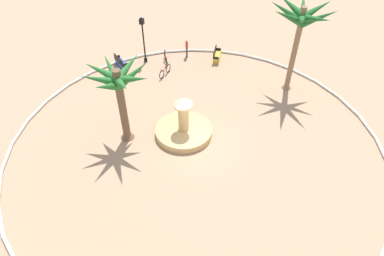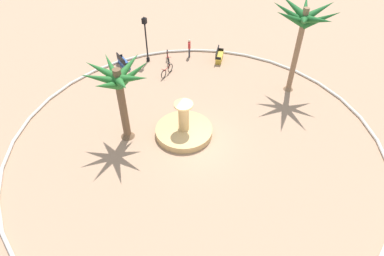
{
  "view_description": "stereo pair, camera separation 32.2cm",
  "coord_description": "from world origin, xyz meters",
  "px_view_note": "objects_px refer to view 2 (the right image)",
  "views": [
    {
      "loc": [
        -5.3,
        14.34,
        15.04
      ],
      "look_at": [
        0.3,
        -0.14,
        1.0
      ],
      "focal_mm": 31.65,
      "sensor_mm": 36.0,
      "label": 1
    },
    {
      "loc": [
        -5.6,
        14.22,
        15.04
      ],
      "look_at": [
        0.3,
        -0.14,
        1.0
      ],
      "focal_mm": 31.65,
      "sensor_mm": 36.0,
      "label": 2
    }
  ],
  "objects_px": {
    "lamppost": "(146,36)",
    "person_cyclist_helmet": "(189,47)",
    "bicycle_by_lamppost": "(167,71)",
    "palm_tree_near_fountain": "(303,23)",
    "palm_tree_by_curb": "(119,84)",
    "bench_east": "(219,57)",
    "bench_west": "(124,63)",
    "fountain": "(184,130)",
    "bicycle_red_frame": "(168,58)"
  },
  "relations": [
    {
      "from": "bicycle_by_lamppost",
      "to": "lamppost",
      "type": "bearing_deg",
      "value": -28.46
    },
    {
      "from": "lamppost",
      "to": "person_cyclist_helmet",
      "type": "distance_m",
      "value": 3.83
    },
    {
      "from": "palm_tree_near_fountain",
      "to": "lamppost",
      "type": "relative_size",
      "value": 1.67
    },
    {
      "from": "palm_tree_near_fountain",
      "to": "bicycle_by_lamppost",
      "type": "bearing_deg",
      "value": 10.44
    },
    {
      "from": "palm_tree_by_curb",
      "to": "bicycle_red_frame",
      "type": "relative_size",
      "value": 3.56
    },
    {
      "from": "palm_tree_by_curb",
      "to": "bench_east",
      "type": "distance_m",
      "value": 12.0
    },
    {
      "from": "fountain",
      "to": "bicycle_red_frame",
      "type": "bearing_deg",
      "value": -58.15
    },
    {
      "from": "bicycle_red_frame",
      "to": "person_cyclist_helmet",
      "type": "xyz_separation_m",
      "value": [
        -1.31,
        -1.5,
        0.53
      ]
    },
    {
      "from": "palm_tree_near_fountain",
      "to": "palm_tree_by_curb",
      "type": "relative_size",
      "value": 1.24
    },
    {
      "from": "bench_west",
      "to": "bicycle_red_frame",
      "type": "relative_size",
      "value": 1.07
    },
    {
      "from": "fountain",
      "to": "palm_tree_by_curb",
      "type": "xyz_separation_m",
      "value": [
        3.26,
        1.6,
        3.7
      ]
    },
    {
      "from": "palm_tree_near_fountain",
      "to": "bicycle_red_frame",
      "type": "relative_size",
      "value": 4.41
    },
    {
      "from": "palm_tree_by_curb",
      "to": "bench_east",
      "type": "bearing_deg",
      "value": -102.05
    },
    {
      "from": "fountain",
      "to": "person_cyclist_helmet",
      "type": "bearing_deg",
      "value": -69.39
    },
    {
      "from": "bench_east",
      "to": "bicycle_by_lamppost",
      "type": "distance_m",
      "value": 4.85
    },
    {
      "from": "bicycle_by_lamppost",
      "to": "person_cyclist_helmet",
      "type": "relative_size",
      "value": 1.06
    },
    {
      "from": "bench_east",
      "to": "bench_west",
      "type": "height_order",
      "value": "same"
    },
    {
      "from": "bench_east",
      "to": "bench_west",
      "type": "bearing_deg",
      "value": 29.64
    },
    {
      "from": "palm_tree_by_curb",
      "to": "bicycle_by_lamppost",
      "type": "relative_size",
      "value": 3.09
    },
    {
      "from": "bicycle_by_lamppost",
      "to": "fountain",
      "type": "bearing_deg",
      "value": 124.3
    },
    {
      "from": "bench_west",
      "to": "bicycle_by_lamppost",
      "type": "relative_size",
      "value": 0.93
    },
    {
      "from": "palm_tree_near_fountain",
      "to": "bicycle_red_frame",
      "type": "height_order",
      "value": "palm_tree_near_fountain"
    },
    {
      "from": "bicycle_red_frame",
      "to": "person_cyclist_helmet",
      "type": "bearing_deg",
      "value": -131.16
    },
    {
      "from": "bench_east",
      "to": "bicycle_by_lamppost",
      "type": "height_order",
      "value": "bench_east"
    },
    {
      "from": "fountain",
      "to": "lamppost",
      "type": "height_order",
      "value": "lamppost"
    },
    {
      "from": "palm_tree_by_curb",
      "to": "bench_west",
      "type": "relative_size",
      "value": 3.32
    },
    {
      "from": "bicycle_red_frame",
      "to": "bicycle_by_lamppost",
      "type": "distance_m",
      "value": 1.93
    },
    {
      "from": "fountain",
      "to": "bench_east",
      "type": "xyz_separation_m",
      "value": [
        0.88,
        -9.57,
        0.01
      ]
    },
    {
      "from": "fountain",
      "to": "bicycle_by_lamppost",
      "type": "relative_size",
      "value": 2.14
    },
    {
      "from": "palm_tree_near_fountain",
      "to": "bench_east",
      "type": "distance_m",
      "value": 8.2
    },
    {
      "from": "palm_tree_by_curb",
      "to": "lamppost",
      "type": "distance_m",
      "value": 9.46
    },
    {
      "from": "bench_east",
      "to": "person_cyclist_helmet",
      "type": "relative_size",
      "value": 1.02
    },
    {
      "from": "lamppost",
      "to": "bicycle_by_lamppost",
      "type": "height_order",
      "value": "lamppost"
    },
    {
      "from": "bicycle_by_lamppost",
      "to": "person_cyclist_helmet",
      "type": "distance_m",
      "value": 3.37
    },
    {
      "from": "fountain",
      "to": "palm_tree_near_fountain",
      "type": "relative_size",
      "value": 0.56
    },
    {
      "from": "bench_west",
      "to": "bicycle_by_lamppost",
      "type": "distance_m",
      "value": 3.85
    },
    {
      "from": "lamppost",
      "to": "bicycle_by_lamppost",
      "type": "bearing_deg",
      "value": 151.54
    },
    {
      "from": "bench_west",
      "to": "lamppost",
      "type": "bearing_deg",
      "value": -132.99
    },
    {
      "from": "fountain",
      "to": "bench_west",
      "type": "bearing_deg",
      "value": -35.6
    },
    {
      "from": "palm_tree_by_curb",
      "to": "person_cyclist_helmet",
      "type": "bearing_deg",
      "value": -89.1
    },
    {
      "from": "bicycle_red_frame",
      "to": "bicycle_by_lamppost",
      "type": "bearing_deg",
      "value": 112.84
    },
    {
      "from": "bicycle_red_frame",
      "to": "bicycle_by_lamppost",
      "type": "height_order",
      "value": "same"
    },
    {
      "from": "fountain",
      "to": "bench_west",
      "type": "xyz_separation_m",
      "value": [
        7.83,
        -5.61,
        0.01
      ]
    },
    {
      "from": "bench_west",
      "to": "lamppost",
      "type": "distance_m",
      "value": 2.88
    },
    {
      "from": "palm_tree_by_curb",
      "to": "bench_west",
      "type": "height_order",
      "value": "palm_tree_by_curb"
    },
    {
      "from": "lamppost",
      "to": "person_cyclist_helmet",
      "type": "height_order",
      "value": "lamppost"
    },
    {
      "from": "fountain",
      "to": "bicycle_red_frame",
      "type": "xyz_separation_m",
      "value": [
        4.74,
        -7.63,
        0.05
      ]
    },
    {
      "from": "bench_east",
      "to": "palm_tree_by_curb",
      "type": "bearing_deg",
      "value": 77.95
    },
    {
      "from": "bicycle_by_lamppost",
      "to": "person_cyclist_helmet",
      "type": "height_order",
      "value": "person_cyclist_helmet"
    },
    {
      "from": "bicycle_red_frame",
      "to": "fountain",
      "type": "bearing_deg",
      "value": 121.85
    }
  ]
}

